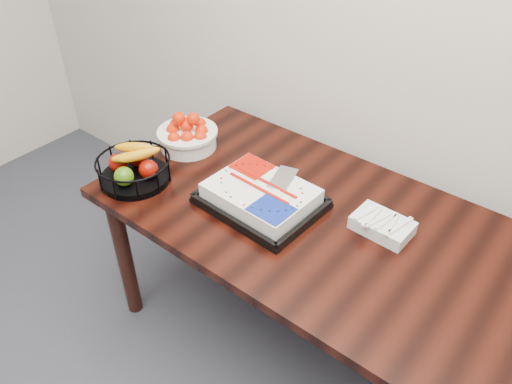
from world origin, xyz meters
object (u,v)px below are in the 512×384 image
Objects in this scene: table at (329,241)px; tangerine_bowl at (187,133)px; cake_tray at (261,196)px; fruit_basket at (134,167)px.

tangerine_bowl is at bearing 176.60° from table.
cake_tray reaches higher than table.
table is 0.31m from cake_tray.
fruit_basket is at bearing -158.30° from cake_tray.
tangerine_bowl reaches higher than table.
fruit_basket is (-0.77, -0.27, 0.15)m from table.
tangerine_bowl reaches higher than fruit_basket.
cake_tray is 0.54m from fruit_basket.
tangerine_bowl is 0.90× the size of fruit_basket.
tangerine_bowl is 0.32m from fruit_basket.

